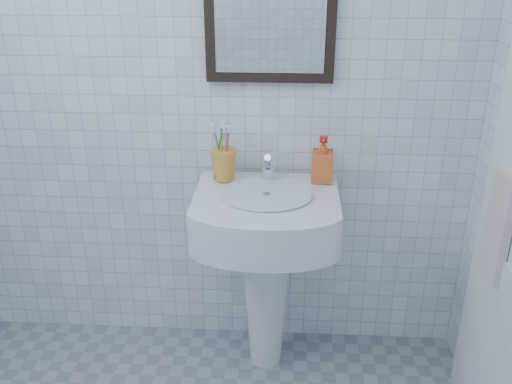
{
  "coord_description": "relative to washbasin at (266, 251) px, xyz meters",
  "views": [
    {
      "loc": [
        0.32,
        -1.05,
        1.77
      ],
      "look_at": [
        0.2,
        0.86,
        0.9
      ],
      "focal_mm": 40.0,
      "sensor_mm": 36.0,
      "label": 1
    }
  ],
  "objects": [
    {
      "name": "wall_back",
      "position": [
        -0.24,
        0.21,
        0.67
      ],
      "size": [
        2.2,
        0.02,
        2.5
      ],
      "primitive_type": "cube",
      "color": "silver",
      "rests_on": "ground"
    },
    {
      "name": "washbasin",
      "position": [
        0.0,
        0.0,
        0.0
      ],
      "size": [
        0.56,
        0.41,
        0.86
      ],
      "color": "white",
      "rests_on": "ground"
    },
    {
      "name": "faucet",
      "position": [
        -0.0,
        0.1,
        0.33
      ],
      "size": [
        0.05,
        0.11,
        0.13
      ],
      "color": "silver",
      "rests_on": "washbasin"
    },
    {
      "name": "toothbrush_cup",
      "position": [
        -0.18,
        0.1,
        0.34
      ],
      "size": [
        0.11,
        0.11,
        0.13
      ],
      "primitive_type": null,
      "rotation": [
        0.0,
        0.0,
        -0.06
      ],
      "color": "gold",
      "rests_on": "washbasin"
    },
    {
      "name": "soap_dispenser",
      "position": [
        0.22,
        0.11,
        0.37
      ],
      "size": [
        0.09,
        0.09,
        0.19
      ],
      "primitive_type": "imported",
      "rotation": [
        0.0,
        0.0,
        -0.07
      ],
      "color": "red",
      "rests_on": "washbasin"
    },
    {
      "name": "wall_mirror",
      "position": [
        -0.0,
        0.19,
        0.97
      ],
      "size": [
        0.5,
        0.04,
        0.62
      ],
      "color": "black",
      "rests_on": "wall_back"
    },
    {
      "name": "hand_towel",
      "position": [
        0.8,
        -0.28,
        0.29
      ],
      "size": [
        0.03,
        0.16,
        0.38
      ],
      "primitive_type": "cube",
      "color": "beige",
      "rests_on": "towel_ring"
    }
  ]
}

